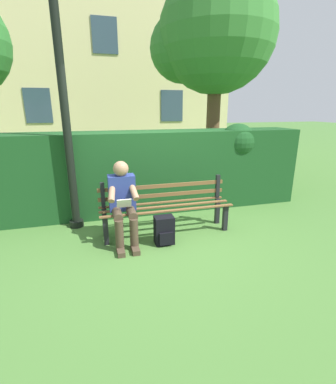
{
  "coord_description": "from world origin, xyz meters",
  "views": [
    {
      "loc": [
        1.02,
        3.86,
        1.9
      ],
      "look_at": [
        0.0,
        0.1,
        0.71
      ],
      "focal_mm": 25.76,
      "sensor_mm": 36.0,
      "label": 1
    }
  ],
  "objects_px": {
    "tree": "(211,37)",
    "lamp_post": "(62,88)",
    "backpack": "(164,230)",
    "park_bench": "(165,206)",
    "person_seated": "(123,201)"
  },
  "relations": [
    {
      "from": "park_bench",
      "to": "lamp_post",
      "type": "xyz_separation_m",
      "value": [
        1.38,
        -0.57,
        1.75
      ]
    },
    {
      "from": "park_bench",
      "to": "person_seated",
      "type": "height_order",
      "value": "person_seated"
    },
    {
      "from": "tree",
      "to": "lamp_post",
      "type": "height_order",
      "value": "tree"
    },
    {
      "from": "tree",
      "to": "backpack",
      "type": "relative_size",
      "value": 12.01
    },
    {
      "from": "backpack",
      "to": "lamp_post",
      "type": "relative_size",
      "value": 0.11
    },
    {
      "from": "tree",
      "to": "lamp_post",
      "type": "xyz_separation_m",
      "value": [
        3.29,
        2.37,
        -1.34
      ]
    },
    {
      "from": "tree",
      "to": "lamp_post",
      "type": "relative_size",
      "value": 1.36
    },
    {
      "from": "backpack",
      "to": "tree",
      "type": "bearing_deg",
      "value": -121.29
    },
    {
      "from": "lamp_post",
      "to": "park_bench",
      "type": "bearing_deg",
      "value": 157.47
    },
    {
      "from": "lamp_post",
      "to": "tree",
      "type": "bearing_deg",
      "value": -144.29
    },
    {
      "from": "person_seated",
      "to": "tree",
      "type": "height_order",
      "value": "tree"
    },
    {
      "from": "person_seated",
      "to": "tree",
      "type": "xyz_separation_m",
      "value": [
        -2.58,
        -3.11,
        2.89
      ]
    },
    {
      "from": "person_seated",
      "to": "lamp_post",
      "type": "height_order",
      "value": "lamp_post"
    },
    {
      "from": "backpack",
      "to": "lamp_post",
      "type": "height_order",
      "value": "lamp_post"
    },
    {
      "from": "park_bench",
      "to": "backpack",
      "type": "height_order",
      "value": "park_bench"
    }
  ]
}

